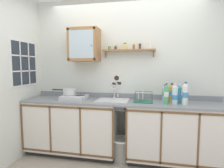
% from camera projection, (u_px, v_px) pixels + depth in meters
% --- Properties ---
extents(back_wall, '(3.72, 0.07, 2.65)m').
position_uv_depth(back_wall, '(124.00, 73.00, 3.12)').
color(back_wall, silver).
rests_on(back_wall, ground).
extents(lower_cabinet_run, '(1.50, 0.59, 0.88)m').
position_uv_depth(lower_cabinet_run, '(73.00, 127.00, 3.06)').
color(lower_cabinet_run, black).
rests_on(lower_cabinet_run, ground).
extents(lower_cabinet_run_right, '(1.44, 0.59, 0.88)m').
position_uv_depth(lower_cabinet_run_right, '(176.00, 134.00, 2.73)').
color(lower_cabinet_run_right, black).
rests_on(lower_cabinet_run_right, ground).
extents(countertop, '(3.08, 0.61, 0.03)m').
position_uv_depth(countertop, '(121.00, 102.00, 2.85)').
color(countertop, gray).
rests_on(countertop, lower_cabinet_run).
extents(backsplash, '(3.08, 0.02, 0.08)m').
position_uv_depth(backsplash, '(124.00, 96.00, 3.12)').
color(backsplash, gray).
rests_on(backsplash, countertop).
extents(sink, '(0.50, 0.45, 0.42)m').
position_uv_depth(sink, '(113.00, 102.00, 2.92)').
color(sink, silver).
rests_on(sink, countertop).
extents(hot_plate_stove, '(0.38, 0.32, 0.07)m').
position_uv_depth(hot_plate_stove, '(74.00, 97.00, 2.99)').
color(hot_plate_stove, silver).
rests_on(hot_plate_stove, countertop).
extents(saucepan, '(0.41, 0.22, 0.10)m').
position_uv_depth(saucepan, '(69.00, 92.00, 3.03)').
color(saucepan, silver).
rests_on(saucepan, hot_plate_stove).
extents(bottle_juice_amber_0, '(0.08, 0.08, 0.29)m').
position_uv_depth(bottle_juice_amber_0, '(172.00, 93.00, 2.78)').
color(bottle_juice_amber_0, gold).
rests_on(bottle_juice_amber_0, countertop).
extents(bottle_water_clear_1, '(0.09, 0.09, 0.30)m').
position_uv_depth(bottle_water_clear_1, '(175.00, 95.00, 2.63)').
color(bottle_water_clear_1, silver).
rests_on(bottle_water_clear_1, countertop).
extents(bottle_opaque_white_2, '(0.08, 0.08, 0.32)m').
position_uv_depth(bottle_opaque_white_2, '(185.00, 94.00, 2.58)').
color(bottle_opaque_white_2, white).
rests_on(bottle_opaque_white_2, countertop).
extents(bottle_soda_green_3, '(0.06, 0.06, 0.30)m').
position_uv_depth(bottle_soda_green_3, '(166.00, 94.00, 2.63)').
color(bottle_soda_green_3, '#4CB266').
rests_on(bottle_soda_green_3, countertop).
extents(bottle_detergent_teal_4, '(0.08, 0.08, 0.29)m').
position_uv_depth(bottle_detergent_teal_4, '(179.00, 94.00, 2.70)').
color(bottle_detergent_teal_4, teal).
rests_on(bottle_detergent_teal_4, countertop).
extents(bottle_water_blue_5, '(0.08, 0.08, 0.26)m').
position_uv_depth(bottle_water_blue_5, '(165.00, 94.00, 2.81)').
color(bottle_water_blue_5, '#8CB7E0').
rests_on(bottle_water_blue_5, countertop).
extents(dish_rack, '(0.28, 0.26, 0.17)m').
position_uv_depth(dish_rack, '(143.00, 100.00, 2.80)').
color(dish_rack, '#26664C').
rests_on(dish_rack, countertop).
extents(wall_cabinet, '(0.49, 0.32, 0.54)m').
position_uv_depth(wall_cabinet, '(84.00, 45.00, 3.03)').
color(wall_cabinet, '#996B42').
extents(spice_shelf, '(0.85, 0.14, 0.23)m').
position_uv_depth(spice_shelf, '(129.00, 49.00, 2.97)').
color(spice_shelf, '#996B42').
extents(warning_sign, '(0.18, 0.01, 0.25)m').
position_uv_depth(warning_sign, '(117.00, 80.00, 3.12)').
color(warning_sign, silver).
extents(window, '(0.03, 0.60, 0.72)m').
position_uv_depth(window, '(24.00, 64.00, 2.96)').
color(window, '#262D38').
extents(trash_bin, '(0.31, 0.31, 0.35)m').
position_uv_depth(trash_bin, '(121.00, 149.00, 2.82)').
color(trash_bin, gray).
rests_on(trash_bin, ground).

